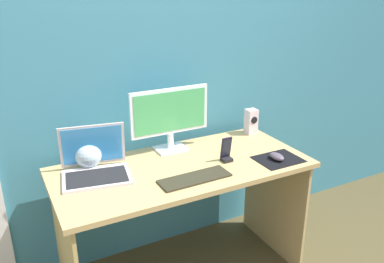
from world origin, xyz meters
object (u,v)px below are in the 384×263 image
laptop (95,166)px  phone_in_dock (226,153)px  monitor (170,116)px  mouse (277,157)px  fishbowl (88,155)px  keyboard_external (195,178)px  speaker_right (251,121)px

laptop → phone_in_dock: (0.69, -0.16, -0.00)m
monitor → laptop: size_ratio=1.26×
monitor → mouse: bearing=-41.3°
fishbowl → phone_in_dock: 0.75m
mouse → keyboard_external: bearing=176.6°
speaker_right → keyboard_external: size_ratio=0.44×
monitor → mouse: 0.65m
speaker_right → fishbowl: 1.06m
speaker_right → laptop: (-1.06, -0.13, -0.03)m
speaker_right → fishbowl: bearing=-179.4°
laptop → speaker_right: bearing=6.8°
fishbowl → phone_in_dock: same height
keyboard_external → laptop: bearing=146.3°
speaker_right → keyboard_external: speaker_right is taller
fishbowl → mouse: bearing=-22.8°
fishbowl → mouse: size_ratio=1.43×
monitor → laptop: (-0.48, -0.12, -0.16)m
fishbowl → phone_in_dock: size_ratio=1.02×
monitor → mouse: size_ratio=4.78×
monitor → phone_in_dock: size_ratio=3.43×
mouse → phone_in_dock: size_ratio=0.72×
keyboard_external → phone_in_dock: 0.28m
monitor → speaker_right: bearing=0.3°
monitor → fishbowl: (-0.49, -0.01, -0.14)m
monitor → keyboard_external: bearing=-97.0°
monitor → phone_in_dock: bearing=-53.7°
laptop → phone_in_dock: laptop is taller
laptop → mouse: size_ratio=3.79×
monitor → fishbowl: size_ratio=3.35×
laptop → fishbowl: (-0.01, 0.11, 0.02)m
speaker_right → monitor: bearing=-179.7°
speaker_right → mouse: bearing=-105.4°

